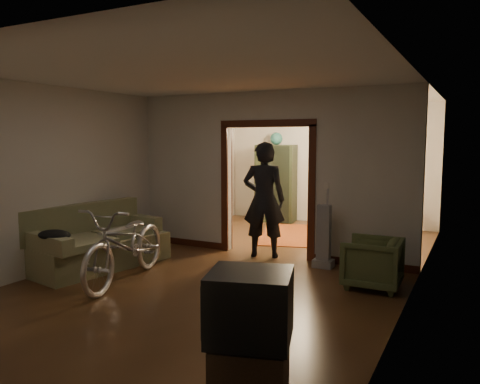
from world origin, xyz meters
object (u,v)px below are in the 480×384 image
Objects in this scene: sofa at (100,236)px; armchair at (372,263)px; desk at (370,212)px; locker at (276,183)px; bicycle at (127,244)px; person at (264,200)px.

armchair is (4.01, 0.91, -0.15)m from sofa.
locker is at bearing 170.36° from desk.
bicycle is 1.12× the size of locker.
sofa is 1.94× the size of desk.
armchair is at bearing -84.55° from desk.
armchair is at bearing 11.71° from bicycle.
locker is (-0.06, 5.47, 0.38)m from bicycle.
person is 1.05× the size of locker.
armchair is 2.27m from person.
locker reaches higher than bicycle.
sofa is at bearing 23.08° from person.
desk is (3.13, 4.94, -0.08)m from sofa.
bicycle is at bearing -95.51° from locker.
locker is (0.85, 5.05, 0.44)m from sofa.
person reaches higher than desk.
locker is at bearing -88.59° from person.
person is at bearing -76.50° from locker.
person is 3.41m from desk.
sofa is 5.85m from desk.
sofa is 4.12m from armchair.
armchair is 0.68× the size of desk.
bicycle is (0.90, -0.41, 0.06)m from sofa.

